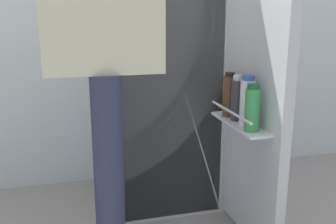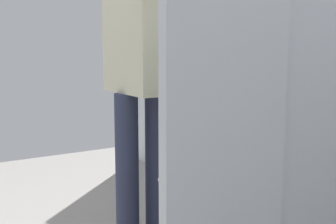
{
  "view_description": "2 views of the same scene",
  "coord_description": "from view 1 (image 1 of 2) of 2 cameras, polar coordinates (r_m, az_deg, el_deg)",
  "views": [
    {
      "loc": [
        -0.55,
        -1.64,
        1.13
      ],
      "look_at": [
        -0.1,
        0.01,
        0.68
      ],
      "focal_mm": 41.94,
      "sensor_mm": 36.0,
      "label": 1
    },
    {
      "loc": [
        1.5,
        -1.02,
        1.09
      ],
      "look_at": [
        -0.04,
        -0.06,
        0.83
      ],
      "focal_mm": 44.93,
      "sensor_mm": 36.0,
      "label": 2
    }
  ],
  "objects": [
    {
      "name": "refrigerator",
      "position": [
        2.26,
        -0.61,
        8.94
      ],
      "size": [
        0.63,
        1.21,
        1.81
      ],
      "color": "silver",
      "rests_on": "ground_plane"
    },
    {
      "name": "person",
      "position": [
        1.64,
        -9.22,
        12.52
      ],
      "size": [
        0.57,
        0.82,
        1.76
      ],
      "color": "#2D334C",
      "rests_on": "ground_plane"
    }
  ]
}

